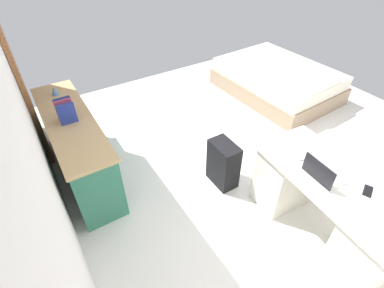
{
  "coord_description": "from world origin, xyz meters",
  "views": [
    {
      "loc": [
        -1.96,
        2.17,
        2.55
      ],
      "look_at": [
        0.04,
        0.92,
        0.6
      ],
      "focal_mm": 27.13,
      "sensor_mm": 36.0,
      "label": 1
    }
  ],
  "objects_px": {
    "cell_phone_near_laptop": "(368,191)",
    "figurine_small": "(54,91)",
    "bed": "(277,81)",
    "suitcase_black": "(223,164)",
    "credenza": "(77,147)",
    "computer_mouse": "(302,157)",
    "laptop": "(322,174)",
    "desk": "(324,206)",
    "office_chair": "(382,177)"
  },
  "relations": [
    {
      "from": "laptop",
      "to": "figurine_small",
      "type": "xyz_separation_m",
      "value": [
        2.56,
        1.62,
        0.06
      ]
    },
    {
      "from": "office_chair",
      "to": "cell_phone_near_laptop",
      "type": "height_order",
      "value": "office_chair"
    },
    {
      "from": "desk",
      "to": "figurine_small",
      "type": "distance_m",
      "value": 3.19
    },
    {
      "from": "computer_mouse",
      "to": "figurine_small",
      "type": "relative_size",
      "value": 0.91
    },
    {
      "from": "cell_phone_near_laptop",
      "to": "desk",
      "type": "bearing_deg",
      "value": 1.97
    },
    {
      "from": "office_chair",
      "to": "suitcase_black",
      "type": "relative_size",
      "value": 1.68
    },
    {
      "from": "computer_mouse",
      "to": "credenza",
      "type": "bearing_deg",
      "value": 48.51
    },
    {
      "from": "desk",
      "to": "laptop",
      "type": "height_order",
      "value": "laptop"
    },
    {
      "from": "desk",
      "to": "office_chair",
      "type": "distance_m",
      "value": 0.79
    },
    {
      "from": "bed",
      "to": "suitcase_black",
      "type": "xyz_separation_m",
      "value": [
        -1.2,
        2.04,
        0.04
      ]
    },
    {
      "from": "desk",
      "to": "bed",
      "type": "xyz_separation_m",
      "value": [
        2.24,
        -1.66,
        -0.14
      ]
    },
    {
      "from": "credenza",
      "to": "cell_phone_near_laptop",
      "type": "bearing_deg",
      "value": -141.34
    },
    {
      "from": "suitcase_black",
      "to": "laptop",
      "type": "xyz_separation_m",
      "value": [
        -0.96,
        -0.28,
        0.51
      ]
    },
    {
      "from": "desk",
      "to": "laptop",
      "type": "bearing_deg",
      "value": 49.1
    },
    {
      "from": "credenza",
      "to": "figurine_small",
      "type": "height_order",
      "value": "figurine_small"
    },
    {
      "from": "desk",
      "to": "laptop",
      "type": "distance_m",
      "value": 0.43
    },
    {
      "from": "desk",
      "to": "suitcase_black",
      "type": "height_order",
      "value": "desk"
    },
    {
      "from": "office_chair",
      "to": "computer_mouse",
      "type": "xyz_separation_m",
      "value": [
        0.42,
        0.82,
        0.34
      ]
    },
    {
      "from": "suitcase_black",
      "to": "cell_phone_near_laptop",
      "type": "bearing_deg",
      "value": -159.21
    },
    {
      "from": "credenza",
      "to": "cell_phone_near_laptop",
      "type": "relative_size",
      "value": 13.24
    },
    {
      "from": "computer_mouse",
      "to": "figurine_small",
      "type": "xyz_separation_m",
      "value": [
        2.3,
        1.68,
        0.1
      ]
    },
    {
      "from": "laptop",
      "to": "figurine_small",
      "type": "distance_m",
      "value": 3.03
    },
    {
      "from": "desk",
      "to": "bed",
      "type": "height_order",
      "value": "desk"
    },
    {
      "from": "credenza",
      "to": "computer_mouse",
      "type": "bearing_deg",
      "value": -135.7
    },
    {
      "from": "credenza",
      "to": "desk",
      "type": "bearing_deg",
      "value": -140.21
    },
    {
      "from": "cell_phone_near_laptop",
      "to": "figurine_small",
      "type": "distance_m",
      "value": 3.4
    },
    {
      "from": "credenza",
      "to": "suitcase_black",
      "type": "relative_size",
      "value": 3.21
    },
    {
      "from": "computer_mouse",
      "to": "figurine_small",
      "type": "height_order",
      "value": "figurine_small"
    },
    {
      "from": "credenza",
      "to": "laptop",
      "type": "distance_m",
      "value": 2.58
    },
    {
      "from": "office_chair",
      "to": "suitcase_black",
      "type": "bearing_deg",
      "value": 46.02
    },
    {
      "from": "desk",
      "to": "cell_phone_near_laptop",
      "type": "relative_size",
      "value": 10.92
    },
    {
      "from": "computer_mouse",
      "to": "office_chair",
      "type": "bearing_deg",
      "value": -112.79
    },
    {
      "from": "desk",
      "to": "cell_phone_near_laptop",
      "type": "bearing_deg",
      "value": -154.05
    },
    {
      "from": "office_chair",
      "to": "figurine_small",
      "type": "xyz_separation_m",
      "value": [
        2.72,
        2.5,
        0.44
      ]
    },
    {
      "from": "desk",
      "to": "office_chair",
      "type": "height_order",
      "value": "office_chair"
    },
    {
      "from": "laptop",
      "to": "desk",
      "type": "bearing_deg",
      "value": -130.9
    },
    {
      "from": "office_chair",
      "to": "figurine_small",
      "type": "relative_size",
      "value": 8.55
    },
    {
      "from": "bed",
      "to": "suitcase_black",
      "type": "height_order",
      "value": "bed"
    },
    {
      "from": "desk",
      "to": "bed",
      "type": "relative_size",
      "value": 0.75
    },
    {
      "from": "office_chair",
      "to": "credenza",
      "type": "height_order",
      "value": "office_chair"
    },
    {
      "from": "desk",
      "to": "figurine_small",
      "type": "xyz_separation_m",
      "value": [
        2.65,
        1.72,
        0.47
      ]
    },
    {
      "from": "figurine_small",
      "to": "bed",
      "type": "bearing_deg",
      "value": -96.81
    },
    {
      "from": "suitcase_black",
      "to": "figurine_small",
      "type": "height_order",
      "value": "figurine_small"
    },
    {
      "from": "computer_mouse",
      "to": "bed",
      "type": "bearing_deg",
      "value": -37.74
    },
    {
      "from": "cell_phone_near_laptop",
      "to": "figurine_small",
      "type": "xyz_separation_m",
      "value": [
        2.86,
        1.82,
        0.11
      ]
    },
    {
      "from": "bed",
      "to": "laptop",
      "type": "relative_size",
      "value": 6.04
    },
    {
      "from": "bed",
      "to": "figurine_small",
      "type": "distance_m",
      "value": 3.46
    },
    {
      "from": "credenza",
      "to": "laptop",
      "type": "height_order",
      "value": "laptop"
    },
    {
      "from": "cell_phone_near_laptop",
      "to": "suitcase_black",
      "type": "bearing_deg",
      "value": -2.95
    },
    {
      "from": "desk",
      "to": "credenza",
      "type": "xyz_separation_m",
      "value": [
        2.06,
        1.72,
        0.01
      ]
    }
  ]
}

